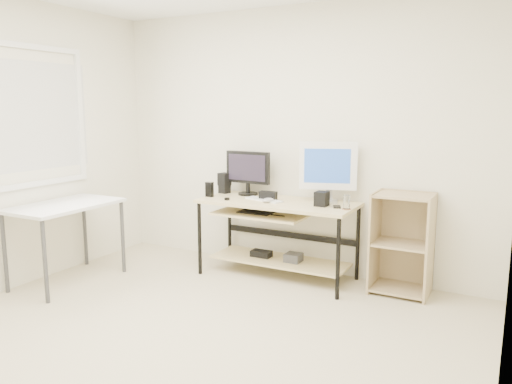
{
  "coord_description": "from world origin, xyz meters",
  "views": [
    {
      "loc": [
        2.02,
        -2.56,
        1.63
      ],
      "look_at": [
        -0.04,
        1.3,
        0.89
      ],
      "focal_mm": 35.0,
      "sensor_mm": 36.0,
      "label": 1
    }
  ],
  "objects": [
    {
      "name": "keyboard",
      "position": [
        -0.13,
        1.62,
        0.76
      ],
      "size": [
        0.42,
        0.22,
        0.01
      ],
      "primitive_type": "cube",
      "rotation": [
        0.0,
        0.0,
        -0.29
      ],
      "color": "white",
      "rests_on": "desk"
    },
    {
      "name": "desk",
      "position": [
        -0.03,
        1.66,
        0.54
      ],
      "size": [
        1.5,
        0.65,
        0.75
      ],
      "color": "beige",
      "rests_on": "ground"
    },
    {
      "name": "room",
      "position": [
        -0.14,
        0.04,
        1.32
      ],
      "size": [
        4.01,
        4.01,
        2.62
      ],
      "color": "beige",
      "rests_on": "ground"
    },
    {
      "name": "volume_puck",
      "position": [
        -0.45,
        1.47,
        0.76
      ],
      "size": [
        0.07,
        0.07,
        0.02
      ],
      "primitive_type": "cylinder",
      "rotation": [
        0.0,
        0.0,
        -0.42
      ],
      "color": "black",
      "rests_on": "desk"
    },
    {
      "name": "speaker_left",
      "position": [
        -0.69,
        1.81,
        0.86
      ],
      "size": [
        0.12,
        0.12,
        0.21
      ],
      "rotation": [
        0.0,
        0.0,
        -0.2
      ],
      "color": "black",
      "rests_on": "desk"
    },
    {
      "name": "black_monitor",
      "position": [
        -0.42,
        1.83,
        1.0
      ],
      "size": [
        0.49,
        0.2,
        0.44
      ],
      "rotation": [
        0.0,
        0.0,
        -0.03
      ],
      "color": "black",
      "rests_on": "desk"
    },
    {
      "name": "drinking_glass",
      "position": [
        0.7,
        1.59,
        0.82
      ],
      "size": [
        0.07,
        0.07,
        0.12
      ],
      "primitive_type": "cylinder",
      "rotation": [
        0.0,
        0.0,
        0.13
      ],
      "color": "white",
      "rests_on": "coaster"
    },
    {
      "name": "white_imac",
      "position": [
        0.44,
        1.83,
        1.08
      ],
      "size": [
        0.52,
        0.21,
        0.57
      ],
      "rotation": [
        0.0,
        0.0,
        0.31
      ],
      "color": "silver",
      "rests_on": "desk"
    },
    {
      "name": "mouse",
      "position": [
        -0.05,
        1.55,
        0.77
      ],
      "size": [
        0.13,
        0.15,
        0.04
      ],
      "primitive_type": "ellipsoid",
      "rotation": [
        0.0,
        0.0,
        -0.43
      ],
      "color": "#AAAAAF",
      "rests_on": "desk"
    },
    {
      "name": "center_speaker",
      "position": [
        -0.11,
        1.66,
        0.79
      ],
      "size": [
        0.17,
        0.08,
        0.08
      ],
      "primitive_type": "cube",
      "rotation": [
        0.0,
        0.0,
        0.05
      ],
      "color": "black",
      "rests_on": "desk"
    },
    {
      "name": "speaker_right",
      "position": [
        0.46,
        1.63,
        0.82
      ],
      "size": [
        0.12,
        0.12,
        0.13
      ],
      "primitive_type": "cube",
      "rotation": [
        0.0,
        0.0,
        -0.05
      ],
      "color": "black",
      "rests_on": "desk"
    },
    {
      "name": "audio_controller",
      "position": [
        -0.7,
        1.55,
        0.82
      ],
      "size": [
        0.08,
        0.05,
        0.15
      ],
      "primitive_type": "cube",
      "rotation": [
        0.0,
        0.0,
        -0.11
      ],
      "color": "black",
      "rests_on": "desk"
    },
    {
      "name": "shelf_unit",
      "position": [
        1.15,
        1.82,
        0.45
      ],
      "size": [
        0.5,
        0.4,
        0.9
      ],
      "color": "tan",
      "rests_on": "ground"
    },
    {
      "name": "side_table",
      "position": [
        -1.68,
        0.6,
        0.67
      ],
      "size": [
        0.6,
        1.0,
        0.75
      ],
      "color": "white",
      "rests_on": "ground"
    },
    {
      "name": "smartphone",
      "position": [
        0.6,
        1.64,
        0.75
      ],
      "size": [
        0.11,
        0.14,
        0.01
      ],
      "primitive_type": "cube",
      "rotation": [
        0.0,
        0.0,
        0.39
      ],
      "color": "black",
      "rests_on": "desk"
    },
    {
      "name": "coaster",
      "position": [
        0.7,
        1.59,
        0.75
      ],
      "size": [
        0.09,
        0.09,
        0.01
      ],
      "primitive_type": "cylinder",
      "rotation": [
        0.0,
        0.0,
        0.13
      ],
      "color": "#9B6846",
      "rests_on": "desk"
    }
  ]
}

